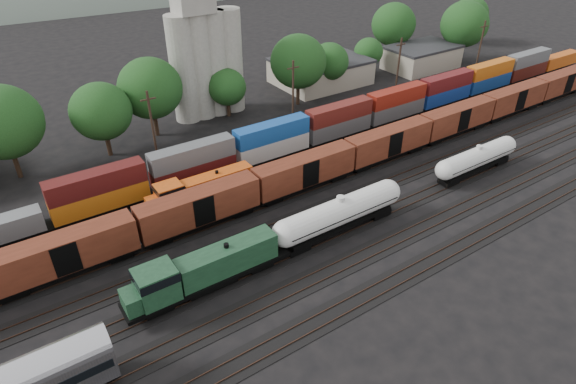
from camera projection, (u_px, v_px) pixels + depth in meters
ground at (313, 213)px, 61.51m from camera, size 600.00×600.00×0.00m
tracks at (313, 213)px, 61.49m from camera, size 180.00×33.20×0.20m
green_locomotive at (200, 272)px, 48.16m from camera, size 17.99×3.17×4.76m
tank_car_a at (340, 213)px, 56.56m from camera, size 18.44×3.30×4.83m
tank_car_b at (477, 158)px, 68.58m from camera, size 16.15×2.89×4.23m
orange_locomotive at (199, 189)px, 62.11m from camera, size 15.93×2.66×3.98m
boxcar_string at (255, 188)px, 60.77m from camera, size 153.60×2.90×4.20m
container_wall at (275, 141)px, 72.33m from camera, size 166.25×2.60×5.80m
grain_silo at (205, 53)px, 82.18m from camera, size 13.40×5.00×29.00m
industrial_sheds at (228, 98)px, 87.91m from camera, size 119.38×17.26×5.10m
tree_band at (195, 76)px, 82.96m from camera, size 168.53×22.63×13.75m
utility_poles at (228, 111)px, 73.56m from camera, size 122.20×0.36×12.00m
distant_hills at (67, 6)px, 265.69m from camera, size 860.00×286.00×130.00m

